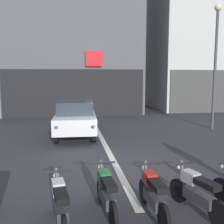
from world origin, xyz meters
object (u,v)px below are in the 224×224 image
Objects in this scene: motorcycle_green_row_left_mid at (106,192)px; motorcycle_white_row_leftmost at (60,204)px; car_white_crossing_near at (76,117)px; motorcycle_silver_row_right_mid at (197,192)px; street_lamp at (216,54)px; motorcycle_red_row_centre at (153,193)px.

motorcycle_white_row_leftmost is at bearing -157.86° from motorcycle_green_row_left_mid.
car_white_crossing_near is 7.78m from motorcycle_silver_row_right_mid.
motorcycle_red_row_centre is (-5.81, -7.99, -3.42)m from street_lamp.
motorcycle_white_row_leftmost and motorcycle_red_row_centre have the same top height.
car_white_crossing_near is at bearing -175.03° from street_lamp.
motorcycle_green_row_left_mid is (0.43, -7.16, -0.43)m from car_white_crossing_near.
motorcycle_red_row_centre is at bearing -79.73° from car_white_crossing_near.
car_white_crossing_near reaches higher than motorcycle_red_row_centre.
motorcycle_green_row_left_mid and motorcycle_silver_row_right_mid have the same top height.
motorcycle_silver_row_right_mid is at bearing 1.70° from motorcycle_white_row_leftmost.
car_white_crossing_near is 2.50× the size of motorcycle_green_row_left_mid.
car_white_crossing_near is 7.55m from motorcycle_white_row_leftmost.
street_lamp is 3.78× the size of motorcycle_red_row_centre.
street_lamp is 10.46m from motorcycle_red_row_centre.
car_white_crossing_near reaches higher than motorcycle_silver_row_right_mid.
street_lamp reaches higher than motorcycle_silver_row_right_mid.
motorcycle_red_row_centre is 0.90m from motorcycle_silver_row_right_mid.
motorcycle_silver_row_right_mid is (2.23, -7.44, -0.43)m from car_white_crossing_near.
car_white_crossing_near is at bearing 106.71° from motorcycle_silver_row_right_mid.
car_white_crossing_near is 2.58× the size of motorcycle_silver_row_right_mid.
motorcycle_white_row_leftmost and motorcycle_silver_row_right_mid have the same top height.
motorcycle_green_row_left_mid is at bearing -86.54° from car_white_crossing_near.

